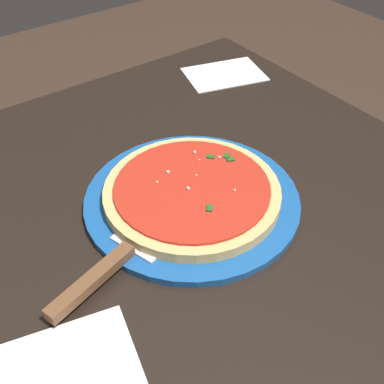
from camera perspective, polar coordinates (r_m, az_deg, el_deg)
restaurant_table at (r=0.82m, az=-2.60°, el=-10.15°), size 0.85×0.78×0.76m
serving_plate at (r=0.70m, az=0.00°, el=-0.91°), size 0.30×0.30×0.01m
pizza at (r=0.69m, az=0.00°, el=-0.00°), size 0.25×0.25×0.02m
pizza_server at (r=0.62m, az=-8.67°, el=-7.77°), size 0.22×0.10×0.01m
napkin_folded_right at (r=0.55m, az=-13.94°, el=-20.39°), size 0.18×0.17×0.00m
napkin_loose_left at (r=1.02m, az=3.71°, el=13.24°), size 0.17×0.14×0.00m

